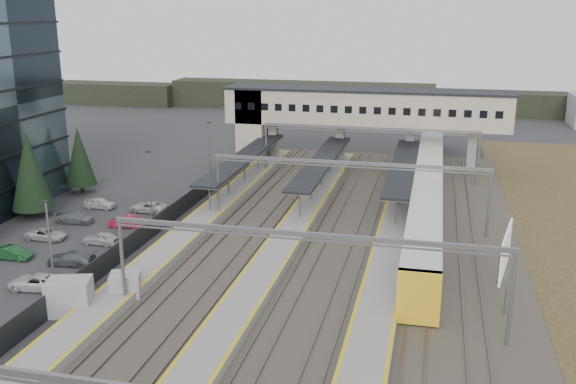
% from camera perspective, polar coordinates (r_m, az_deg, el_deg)
% --- Properties ---
extents(ground, '(220.00, 220.00, 0.00)m').
position_cam_1_polar(ground, '(57.49, -8.83, -6.76)').
color(ground, '#2B2B2D').
rests_on(ground, ground).
extents(car_park, '(10.72, 44.48, 1.30)m').
position_cam_1_polar(car_park, '(58.16, -23.47, -7.03)').
color(car_park, silver).
rests_on(car_park, ground).
extents(lampposts, '(0.50, 53.25, 8.07)m').
position_cam_1_polar(lampposts, '(60.40, -15.63, -1.67)').
color(lampposts, slate).
rests_on(lampposts, ground).
extents(fence, '(0.08, 90.00, 2.00)m').
position_cam_1_polar(fence, '(63.91, -12.64, -3.64)').
color(fence, '#26282B').
rests_on(fence, ground).
extents(relay_cabin_near, '(3.70, 3.14, 2.64)m').
position_cam_1_polar(relay_cabin_near, '(51.24, -18.85, -8.78)').
color(relay_cabin_near, gray).
rests_on(relay_cabin_near, ground).
extents(relay_cabin_far, '(2.80, 2.57, 2.11)m').
position_cam_1_polar(relay_cabin_far, '(52.50, -14.24, -8.10)').
color(relay_cabin_far, gray).
rests_on(relay_cabin_far, ground).
extents(rail_corridor, '(34.00, 90.00, 0.92)m').
position_cam_1_polar(rail_corridor, '(59.27, 1.42, -5.55)').
color(rail_corridor, '#37332C').
rests_on(rail_corridor, ground).
extents(canopies, '(23.10, 30.00, 3.28)m').
position_cam_1_polar(canopies, '(79.29, 3.03, 2.74)').
color(canopies, black).
rests_on(canopies, ground).
extents(footbridge, '(40.40, 6.40, 11.20)m').
position_cam_1_polar(footbridge, '(92.98, 5.14, 7.18)').
color(footbridge, tan).
rests_on(footbridge, ground).
extents(gantries, '(28.40, 62.28, 7.17)m').
position_cam_1_polar(gantries, '(55.08, 3.75, -0.98)').
color(gantries, slate).
rests_on(gantries, ground).
extents(train, '(3.13, 65.44, 3.94)m').
position_cam_1_polar(train, '(77.41, 12.37, 0.78)').
color(train, silver).
rests_on(train, ground).
extents(billboard, '(1.40, 6.57, 5.78)m').
position_cam_1_polar(billboard, '(52.26, 18.77, -5.18)').
color(billboard, slate).
rests_on(billboard, ground).
extents(treeline_far, '(170.00, 19.00, 7.00)m').
position_cam_1_polar(treeline_far, '(142.62, 14.49, 7.77)').
color(treeline_far, black).
rests_on(treeline_far, ground).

